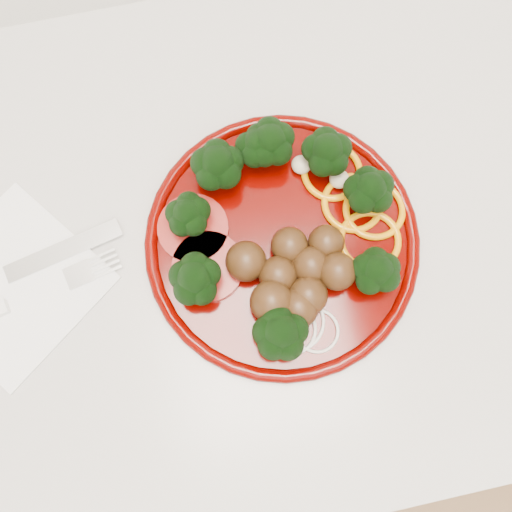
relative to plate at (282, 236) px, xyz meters
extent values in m
cube|color=beige|center=(-0.12, 0.02, -0.49)|extent=(2.40, 0.60, 0.87)
cube|color=beige|center=(-0.12, 0.02, -0.04)|extent=(2.40, 0.60, 0.03)
cylinder|color=#4B0200|center=(0.00, 0.00, -0.02)|extent=(0.29, 0.29, 0.01)
torus|color=#4B0200|center=(0.00, 0.00, -0.01)|extent=(0.29, 0.29, 0.01)
sphere|color=#452911|center=(-0.01, -0.04, 0.01)|extent=(0.04, 0.04, 0.04)
sphere|color=#452911|center=(-0.04, -0.02, 0.01)|extent=(0.04, 0.04, 0.04)
sphere|color=#452911|center=(0.02, -0.04, 0.01)|extent=(0.04, 0.04, 0.04)
sphere|color=#452911|center=(0.04, -0.05, 0.01)|extent=(0.04, 0.04, 0.04)
sphere|color=#452911|center=(-0.03, -0.07, 0.01)|extent=(0.04, 0.04, 0.04)
sphere|color=#452911|center=(0.00, -0.01, 0.01)|extent=(0.04, 0.04, 0.04)
sphere|color=#452911|center=(0.04, -0.02, 0.01)|extent=(0.04, 0.04, 0.04)
sphere|color=#452911|center=(0.01, -0.07, 0.01)|extent=(0.04, 0.04, 0.04)
sphere|color=#452911|center=(0.00, -0.08, 0.01)|extent=(0.04, 0.04, 0.04)
torus|color=orange|center=(0.08, 0.02, -0.01)|extent=(0.07, 0.07, 0.01)
torus|color=orange|center=(0.09, -0.02, -0.01)|extent=(0.07, 0.07, 0.01)
torus|color=orange|center=(0.07, 0.06, -0.01)|extent=(0.07, 0.07, 0.01)
torus|color=orange|center=(0.10, 0.01, -0.01)|extent=(0.07, 0.07, 0.01)
cylinder|color=#720A07|center=(-0.09, 0.03, -0.01)|extent=(0.07, 0.07, 0.01)
cylinder|color=#720A07|center=(-0.08, -0.01, -0.01)|extent=(0.07, 0.07, 0.01)
torus|color=beige|center=(-0.01, -0.09, -0.01)|extent=(0.05, 0.05, 0.00)
torus|color=beige|center=(0.01, -0.10, -0.01)|extent=(0.05, 0.05, 0.00)
torus|color=beige|center=(-0.01, -0.09, -0.01)|extent=(0.06, 0.06, 0.00)
ellipsoid|color=#C6B793|center=(0.04, 0.07, 0.00)|extent=(0.02, 0.02, 0.01)
ellipsoid|color=#C6B793|center=(-0.04, 0.08, 0.00)|extent=(0.02, 0.02, 0.01)
ellipsoid|color=#C6B793|center=(0.07, 0.05, 0.00)|extent=(0.02, 0.02, 0.01)
cube|color=white|center=(-0.28, 0.01, -0.02)|extent=(0.22, 0.22, 0.00)
cube|color=silver|center=(-0.23, 0.04, -0.02)|extent=(0.13, 0.05, 0.00)
cube|color=silver|center=(-0.21, 0.01, -0.02)|extent=(0.03, 0.03, 0.00)
cube|color=silver|center=(-0.19, 0.00, -0.02)|extent=(0.03, 0.01, 0.00)
cube|color=silver|center=(-0.19, 0.01, -0.02)|extent=(0.03, 0.01, 0.00)
cube|color=silver|center=(-0.19, 0.02, -0.02)|extent=(0.03, 0.01, 0.00)
cube|color=silver|center=(-0.19, 0.02, -0.02)|extent=(0.03, 0.01, 0.00)
camera|label=1|loc=(-0.06, -0.14, 0.56)|focal=40.00mm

